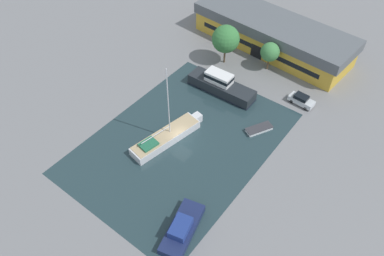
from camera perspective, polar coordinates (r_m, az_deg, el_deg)
The scene contains 10 objects.
ground_plane at distance 54.80m, azimuth -1.54°, elevation -2.17°, with size 440.00×440.00×0.00m, color slate.
water_canal at distance 54.79m, azimuth -1.54°, elevation -2.16°, with size 22.96×32.19×0.01m, color #23383D.
warehouse_building at distance 73.63m, azimuth 12.15°, elevation 13.87°, with size 31.28×12.37×5.56m.
quay_tree_near_building at distance 67.10m, azimuth 11.80°, elevation 11.27°, with size 3.33×3.33×5.27m.
quay_tree_by_water at distance 66.98m, azimuth 5.17°, elevation 13.35°, with size 4.87×4.87×7.32m.
parked_car at distance 62.62m, azimuth 16.33°, elevation 4.14°, with size 4.20×2.01×1.66m.
sailboat_moored at distance 54.60m, azimuth -3.89°, elevation -1.32°, with size 4.70×12.51×12.66m.
motor_cruiser at distance 62.38m, azimuth 4.41°, elevation 6.52°, with size 11.77×3.55×3.53m.
small_dinghy at distance 57.10m, azimuth 10.18°, elevation -0.14°, with size 3.34×4.39×0.57m.
cabin_boat at distance 45.73m, azimuth -1.54°, elevation -15.08°, with size 4.59×8.01×2.20m.
Camera 1 is at (23.44, -28.08, 40.80)m, focal length 35.00 mm.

